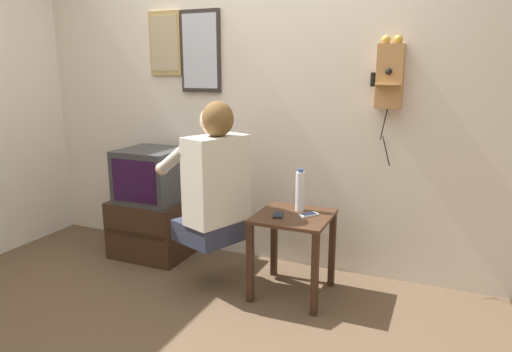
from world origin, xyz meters
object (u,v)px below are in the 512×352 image
object	(u,v)px
framed_picture	(165,43)
wall_mirror	(201,51)
person	(214,179)
cell_phone_spare	(309,215)
water_bottle	(300,191)
wall_phone_antique	(390,75)
television	(152,175)
cell_phone_held	(278,215)

from	to	relation	value
framed_picture	wall_mirror	size ratio (longest dim) A/B	0.80
person	framed_picture	distance (m)	1.29
cell_phone_spare	water_bottle	size ratio (longest dim) A/B	0.48
water_bottle	person	bearing A→B (deg)	-155.44
cell_phone_spare	wall_phone_antique	bearing A→B (deg)	83.10
framed_picture	cell_phone_spare	bearing A→B (deg)	-18.35
wall_mirror	cell_phone_spare	size ratio (longest dim) A/B	4.51
television	cell_phone_held	world-z (taller)	television
cell_phone_held	water_bottle	xyz separation A→B (m)	(0.09, 0.17, 0.13)
water_bottle	wall_phone_antique	bearing A→B (deg)	33.07
television	cell_phone_held	xyz separation A→B (m)	(1.14, -0.24, -0.10)
framed_picture	cell_phone_held	xyz separation A→B (m)	(1.15, -0.52, -1.10)
framed_picture	cell_phone_held	distance (m)	1.67
framed_picture	television	bearing A→B (deg)	-87.17
water_bottle	wall_mirror	bearing A→B (deg)	158.99
framed_picture	person	bearing A→B (deg)	-39.10
wall_mirror	water_bottle	bearing A→B (deg)	-21.01
television	cell_phone_held	bearing A→B (deg)	-12.08
cell_phone_held	cell_phone_spare	xyz separation A→B (m)	(0.18, 0.08, 0.00)
framed_picture	wall_mirror	xyz separation A→B (m)	(0.32, -0.00, -0.07)
television	wall_mirror	xyz separation A→B (m)	(0.30, 0.28, 0.93)
wall_phone_antique	wall_mirror	size ratio (longest dim) A/B	1.37
wall_phone_antique	cell_phone_held	size ratio (longest dim) A/B	6.12
cell_phone_held	framed_picture	bearing A→B (deg)	139.54
wall_phone_antique	wall_mirror	xyz separation A→B (m)	(-1.40, 0.04, 0.17)
wall_mirror	water_bottle	size ratio (longest dim) A/B	2.17
wall_phone_antique	cell_phone_spare	world-z (taller)	wall_phone_antique
television	cell_phone_spare	distance (m)	1.33
wall_phone_antique	person	bearing A→B (deg)	-151.14
person	framed_picture	bearing A→B (deg)	72.30
cell_phone_held	cell_phone_spare	distance (m)	0.20
person	wall_mirror	bearing A→B (deg)	56.30
framed_picture	cell_phone_spare	world-z (taller)	framed_picture
person	wall_mirror	xyz separation A→B (m)	(-0.41, 0.59, 0.83)
person	wall_mirror	distance (m)	1.09
wall_phone_antique	cell_phone_held	bearing A→B (deg)	-140.08
television	cell_phone_spare	size ratio (longest dim) A/B	3.47
person	cell_phone_spare	size ratio (longest dim) A/B	6.90
person	cell_phone_held	xyz separation A→B (m)	(0.42, 0.07, -0.21)
wall_phone_antique	framed_picture	distance (m)	1.74
cell_phone_spare	wall_mirror	bearing A→B (deg)	-165.39
cell_phone_held	water_bottle	world-z (taller)	water_bottle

